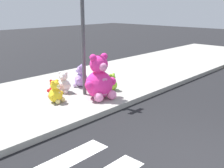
% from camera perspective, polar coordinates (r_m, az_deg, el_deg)
% --- Properties ---
extents(sidewalk, '(28.00, 4.40, 0.15)m').
position_cam_1_polar(sidewalk, '(8.42, -14.42, -2.92)').
color(sidewalk, '#9E9B93').
rests_on(sidewalk, ground_plane).
extents(sign_pole, '(0.56, 0.11, 3.20)m').
position_cam_1_polar(sign_pole, '(7.99, -6.03, 9.55)').
color(sign_pole, '#4C4C51').
rests_on(sign_pole, sidewalk).
extents(plush_pink_large, '(0.98, 0.91, 1.30)m').
position_cam_1_polar(plush_pink_large, '(7.83, -2.57, 0.70)').
color(plush_pink_large, '#F22D93').
rests_on(plush_pink_large, sidewalk).
extents(plush_brown, '(0.39, 0.41, 0.56)m').
position_cam_1_polar(plush_brown, '(8.81, -2.84, 0.44)').
color(plush_brown, olive).
rests_on(plush_brown, sidewalk).
extents(plush_white, '(0.47, 0.46, 0.66)m').
position_cam_1_polar(plush_white, '(8.54, -10.09, -0.01)').
color(plush_white, white).
rests_on(plush_white, sidewalk).
extents(plush_lime, '(0.42, 0.37, 0.55)m').
position_cam_1_polar(plush_lime, '(8.65, -0.07, 0.13)').
color(plush_lime, '#8CD133').
rests_on(plush_lime, sidewalk).
extents(plush_yellow, '(0.48, 0.45, 0.64)m').
position_cam_1_polar(plush_yellow, '(7.70, -11.61, -1.94)').
color(plush_yellow, yellow).
rests_on(plush_yellow, sidewalk).
extents(plush_lavender, '(0.51, 0.53, 0.73)m').
position_cam_1_polar(plush_lavender, '(9.09, -6.55, 1.29)').
color(plush_lavender, '#B28CD8').
rests_on(plush_lavender, sidewalk).
extents(plush_red, '(0.37, 0.35, 0.51)m').
position_cam_1_polar(plush_red, '(8.21, -12.10, -1.21)').
color(plush_red, red).
rests_on(plush_red, sidewalk).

